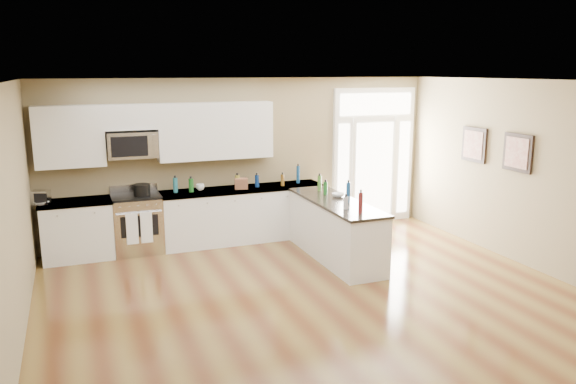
{
  "coord_description": "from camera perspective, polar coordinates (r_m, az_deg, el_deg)",
  "views": [
    {
      "loc": [
        -2.84,
        -5.42,
        2.93
      ],
      "look_at": [
        0.03,
        2.0,
        1.2
      ],
      "focal_mm": 35.0,
      "sensor_mm": 36.0,
      "label": 1
    }
  ],
  "objects": [
    {
      "name": "cup_counter",
      "position": [
        9.58,
        -8.91,
        0.49
      ],
      "size": [
        0.16,
        0.16,
        0.11
      ],
      "primitive_type": "imported",
      "rotation": [
        0.0,
        0.0,
        0.22
      ],
      "color": "white",
      "rests_on": "back_cabinet_right"
    },
    {
      "name": "room_shell",
      "position": [
        6.24,
        6.37,
        0.93
      ],
      "size": [
        8.0,
        8.0,
        8.0
      ],
      "color": "#877855",
      "rests_on": "ground"
    },
    {
      "name": "upper_cabinet_right",
      "position": [
        9.59,
        -7.36,
        6.18
      ],
      "size": [
        1.94,
        0.33,
        0.95
      ],
      "primitive_type": "cube",
      "color": "white",
      "rests_on": "room_shell"
    },
    {
      "name": "wall_art_near",
      "position": [
        9.97,
        18.38,
        4.59
      ],
      "size": [
        0.05,
        0.58,
        0.58
      ],
      "color": "black",
      "rests_on": "room_shell"
    },
    {
      "name": "back_cabinet_right",
      "position": [
        9.82,
        -4.57,
        -2.44
      ],
      "size": [
        2.85,
        0.66,
        0.94
      ],
      "color": "white",
      "rests_on": "ground"
    },
    {
      "name": "back_cabinet_left",
      "position": [
        9.45,
        -20.58,
        -3.8
      ],
      "size": [
        1.1,
        0.66,
        0.94
      ],
      "color": "white",
      "rests_on": "ground"
    },
    {
      "name": "cardboard_box",
      "position": [
        9.62,
        -4.77,
        0.86
      ],
      "size": [
        0.25,
        0.21,
        0.18
      ],
      "primitive_type": "cube",
      "rotation": [
        0.0,
        0.0,
        -0.24
      ],
      "color": "brown",
      "rests_on": "back_cabinet_right"
    },
    {
      "name": "bowl_left",
      "position": [
        9.25,
        -23.78,
        -1.03
      ],
      "size": [
        0.28,
        0.28,
        0.05
      ],
      "primitive_type": "imported",
      "rotation": [
        0.0,
        0.0,
        0.39
      ],
      "color": "white",
      "rests_on": "back_cabinet_left"
    },
    {
      "name": "stockpot",
      "position": [
        9.3,
        -14.63,
        0.25
      ],
      "size": [
        0.33,
        0.33,
        0.2
      ],
      "primitive_type": "cylinder",
      "rotation": [
        0.0,
        0.0,
        -0.29
      ],
      "color": "black",
      "rests_on": "kitchen_range"
    },
    {
      "name": "toaster_oven",
      "position": [
        9.29,
        -23.81,
        -0.48
      ],
      "size": [
        0.3,
        0.26,
        0.21
      ],
      "primitive_type": "cube",
      "rotation": [
        0.0,
        0.0,
        -0.33
      ],
      "color": "silver",
      "rests_on": "back_cabinet_left"
    },
    {
      "name": "upper_cabinet_left",
      "position": [
        9.31,
        -21.35,
        5.26
      ],
      "size": [
        1.04,
        0.33,
        0.95
      ],
      "primitive_type": "cube",
      "color": "white",
      "rests_on": "room_shell"
    },
    {
      "name": "peninsula_cabinet",
      "position": [
        8.9,
        4.84,
        -4.04
      ],
      "size": [
        0.69,
        2.32,
        0.94
      ],
      "color": "white",
      "rests_on": "ground"
    },
    {
      "name": "upper_cabinet_short",
      "position": [
        9.33,
        -15.73,
        7.35
      ],
      "size": [
        0.82,
        0.33,
        0.4
      ],
      "primitive_type": "cube",
      "color": "white",
      "rests_on": "room_shell"
    },
    {
      "name": "bowl_peninsula",
      "position": [
        9.02,
        5.11,
        -0.3
      ],
      "size": [
        0.23,
        0.23,
        0.06
      ],
      "primitive_type": "imported",
      "rotation": [
        0.0,
        0.0,
        -0.16
      ],
      "color": "white",
      "rests_on": "peninsula_cabinet"
    },
    {
      "name": "wall_art_far",
      "position": [
        9.23,
        22.29,
        3.72
      ],
      "size": [
        0.05,
        0.58,
        0.58
      ],
      "color": "black",
      "rests_on": "room_shell"
    },
    {
      "name": "kitchen_range",
      "position": [
        9.48,
        -15.04,
        -3.12
      ],
      "size": [
        0.77,
        0.69,
        1.08
      ],
      "color": "silver",
      "rests_on": "ground"
    },
    {
      "name": "microwave",
      "position": [
        9.34,
        -15.56,
        4.65
      ],
      "size": [
        0.78,
        0.41,
        0.42
      ],
      "color": "silver",
      "rests_on": "room_shell"
    },
    {
      "name": "entry_door",
      "position": [
        10.94,
        8.67,
        3.6
      ],
      "size": [
        1.7,
        0.1,
        2.6
      ],
      "color": "white",
      "rests_on": "ground"
    },
    {
      "name": "counter_bottles",
      "position": [
        9.19,
        -1.13,
        0.58
      ],
      "size": [
        2.41,
        2.41,
        0.32
      ],
      "color": "#19591E",
      "rests_on": "back_cabinet_right"
    },
    {
      "name": "ground",
      "position": [
        6.79,
        6.02,
        -13.36
      ],
      "size": [
        8.0,
        8.0,
        0.0
      ],
      "primitive_type": "plane",
      "color": "#583018"
    }
  ]
}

